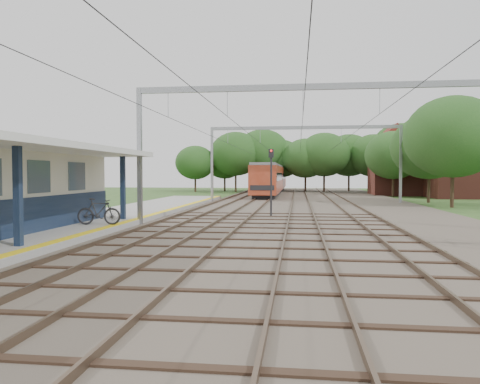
{
  "coord_description": "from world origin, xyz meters",
  "views": [
    {
      "loc": [
        2.99,
        -7.9,
        2.67
      ],
      "look_at": [
        -0.39,
        19.14,
        1.6
      ],
      "focal_mm": 35.0,
      "sensor_mm": 36.0,
      "label": 1
    }
  ],
  "objects": [
    {
      "name": "ground",
      "position": [
        0.0,
        0.0,
        0.0
      ],
      "size": [
        160.0,
        160.0,
        0.0
      ],
      "primitive_type": "plane",
      "color": "#2D4C1E",
      "rests_on": "ground"
    },
    {
      "name": "ballast_bed",
      "position": [
        4.0,
        30.0,
        0.05
      ],
      "size": [
        18.0,
        90.0,
        0.1
      ],
      "primitive_type": "cube",
      "color": "#473D33",
      "rests_on": "ground"
    },
    {
      "name": "yellow_stripe",
      "position": [
        -5.25,
        14.0,
        0.35
      ],
      "size": [
        0.45,
        52.0,
        0.01
      ],
      "primitive_type": "cube",
      "color": "yellow",
      "rests_on": "platform"
    },
    {
      "name": "house_near",
      "position": [
        21.0,
        46.0,
        2.99
      ],
      "size": [
        7.0,
        6.12,
        7.89
      ],
      "color": "brown",
      "rests_on": "ground"
    },
    {
      "name": "train",
      "position": [
        -0.5,
        54.86,
        2.06
      ],
      "size": [
        2.8,
        34.84,
        3.68
      ],
      "color": "black",
      "rests_on": "ballast_bed"
    },
    {
      "name": "rail_tracks",
      "position": [
        1.5,
        30.0,
        0.18
      ],
      "size": [
        11.8,
        88.0,
        0.15
      ],
      "color": "brown",
      "rests_on": "ballast_bed"
    },
    {
      "name": "tree_band",
      "position": [
        3.84,
        57.12,
        4.92
      ],
      "size": [
        31.72,
        30.88,
        8.82
      ],
      "color": "#382619",
      "rests_on": "ground"
    },
    {
      "name": "signal_post",
      "position": [
        1.35,
        20.53,
        2.58
      ],
      "size": [
        0.32,
        0.28,
        4.17
      ],
      "rotation": [
        0.0,
        0.0,
        -0.23
      ],
      "color": "black",
      "rests_on": "ground"
    },
    {
      "name": "catenary_system",
      "position": [
        3.39,
        25.28,
        5.51
      ],
      "size": [
        17.22,
        88.0,
        7.0
      ],
      "color": "gray",
      "rests_on": "ground"
    },
    {
      "name": "bicycle",
      "position": [
        -5.98,
        12.25,
        0.95
      ],
      "size": [
        2.03,
        0.68,
        1.2
      ],
      "primitive_type": "imported",
      "rotation": [
        0.0,
        0.0,
        1.63
      ],
      "color": "black",
      "rests_on": "platform"
    },
    {
      "name": "platform",
      "position": [
        -7.5,
        14.0,
        0.17
      ],
      "size": [
        5.0,
        52.0,
        0.35
      ],
      "primitive_type": "cube",
      "color": "gray",
      "rests_on": "ground"
    },
    {
      "name": "house_far",
      "position": [
        16.0,
        52.0,
        3.23
      ],
      "size": [
        8.0,
        6.12,
        8.66
      ],
      "color": "brown",
      "rests_on": "ground"
    }
  ]
}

